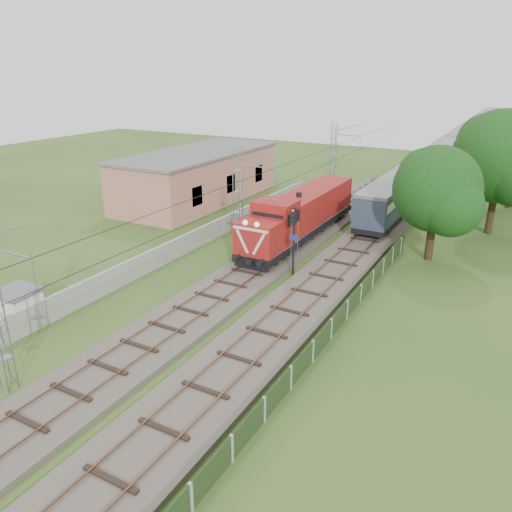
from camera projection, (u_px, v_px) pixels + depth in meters
The scene contains 14 objects.
ground at pixel (174, 328), 27.52m from camera, with size 140.00×140.00×0.00m, color #2C501E.
track_main at pixel (239, 280), 33.19m from camera, with size 4.20×70.00×0.45m.
track_side at pixel (370, 237), 41.58m from camera, with size 4.20×80.00×0.45m.
catenary at pixel (238, 202), 37.24m from camera, with size 3.31×70.00×8.00m.
boundary_wall at pixel (201, 236), 40.01m from camera, with size 0.25×40.00×1.50m, color #9E9E99.
station_building at pixel (199, 176), 53.00m from camera, with size 8.40×20.40×5.22m.
fence at pixel (331, 329), 26.16m from camera, with size 0.12×32.00×1.20m.
locomotive at pixel (301, 214), 40.58m from camera, with size 2.97×16.97×4.31m.
coach_rake at pixel (462, 138), 82.91m from camera, with size 2.81×105.08×3.25m.
signal_post at pixel (294, 229), 33.20m from camera, with size 0.54×0.42×4.92m.
relay_hut at pixel (19, 309), 27.16m from camera, with size 2.26×2.26×2.24m.
tree_a at pixel (438, 190), 35.41m from camera, with size 6.51×6.20×8.44m.
tree_b at pixel (502, 158), 40.76m from camera, with size 8.05×7.67×10.44m.
tree_c at pixel (482, 160), 48.80m from camera, with size 6.16×5.87×7.99m.
Camera 1 is at (15.68, -19.13, 13.47)m, focal length 35.00 mm.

